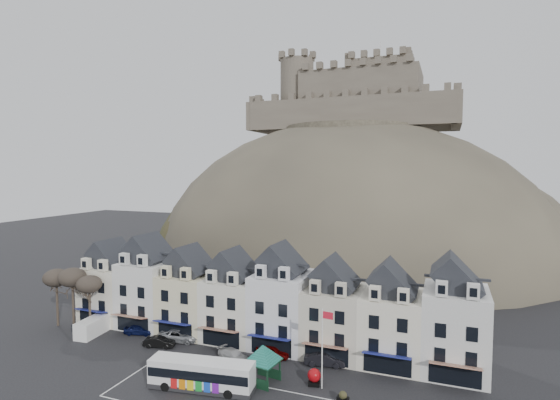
{
  "coord_description": "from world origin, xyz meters",
  "views": [
    {
      "loc": [
        22.65,
        -34.92,
        22.53
      ],
      "look_at": [
        -0.1,
        24.0,
        17.9
      ],
      "focal_mm": 28.0,
      "sensor_mm": 36.0,
      "label": 1
    }
  ],
  "objects_px": {
    "car_navy": "(139,329)",
    "car_silver": "(179,335)",
    "red_buoy": "(314,377)",
    "car_charcoal": "(325,359)",
    "car_black": "(159,342)",
    "bus": "(202,373)",
    "car_white": "(233,355)",
    "white_van": "(92,327)",
    "flagpole": "(323,343)",
    "bus_shelter": "(263,353)",
    "car_maroon": "(273,351)"
  },
  "relations": [
    {
      "from": "car_navy",
      "to": "car_black",
      "type": "bearing_deg",
      "value": -130.37
    },
    {
      "from": "bus",
      "to": "white_van",
      "type": "xyz_separation_m",
      "value": [
        -21.43,
        7.23,
        -0.58
      ]
    },
    {
      "from": "car_navy",
      "to": "car_black",
      "type": "distance_m",
      "value": 5.77
    },
    {
      "from": "white_van",
      "to": "car_navy",
      "type": "bearing_deg",
      "value": 17.15
    },
    {
      "from": "flagpole",
      "to": "car_navy",
      "type": "relative_size",
      "value": 2.12
    },
    {
      "from": "red_buoy",
      "to": "flagpole",
      "type": "relative_size",
      "value": 0.21
    },
    {
      "from": "red_buoy",
      "to": "bus_shelter",
      "type": "bearing_deg",
      "value": -163.77
    },
    {
      "from": "white_van",
      "to": "car_navy",
      "type": "height_order",
      "value": "white_van"
    },
    {
      "from": "flagpole",
      "to": "bus_shelter",
      "type": "bearing_deg",
      "value": -170.58
    },
    {
      "from": "bus",
      "to": "white_van",
      "type": "distance_m",
      "value": 22.62
    },
    {
      "from": "car_white",
      "to": "car_maroon",
      "type": "distance_m",
      "value": 4.75
    },
    {
      "from": "white_van",
      "to": "car_charcoal",
      "type": "height_order",
      "value": "white_van"
    },
    {
      "from": "car_navy",
      "to": "car_silver",
      "type": "relative_size",
      "value": 0.74
    },
    {
      "from": "flagpole",
      "to": "car_black",
      "type": "distance_m",
      "value": 22.56
    },
    {
      "from": "flagpole",
      "to": "red_buoy",
      "type": "bearing_deg",
      "value": 155.93
    },
    {
      "from": "bus",
      "to": "flagpole",
      "type": "distance_m",
      "value": 12.74
    },
    {
      "from": "car_white",
      "to": "car_maroon",
      "type": "bearing_deg",
      "value": -37.93
    },
    {
      "from": "bus",
      "to": "car_white",
      "type": "relative_size",
      "value": 2.61
    },
    {
      "from": "car_black",
      "to": "car_maroon",
      "type": "relative_size",
      "value": 0.94
    },
    {
      "from": "car_charcoal",
      "to": "bus",
      "type": "bearing_deg",
      "value": 121.86
    },
    {
      "from": "car_silver",
      "to": "car_maroon",
      "type": "height_order",
      "value": "car_silver"
    },
    {
      "from": "car_silver",
      "to": "car_maroon",
      "type": "xyz_separation_m",
      "value": [
        13.23,
        0.0,
        -0.05
      ]
    },
    {
      "from": "flagpole",
      "to": "car_charcoal",
      "type": "distance_m",
      "value": 6.67
    },
    {
      "from": "car_navy",
      "to": "car_charcoal",
      "type": "height_order",
      "value": "car_charcoal"
    },
    {
      "from": "car_black",
      "to": "bus_shelter",
      "type": "bearing_deg",
      "value": -116.94
    },
    {
      "from": "bus",
      "to": "bus_shelter",
      "type": "height_order",
      "value": "bus_shelter"
    },
    {
      "from": "car_black",
      "to": "car_charcoal",
      "type": "bearing_deg",
      "value": -96.85
    },
    {
      "from": "car_white",
      "to": "car_black",
      "type": "bearing_deg",
      "value": 110.29
    },
    {
      "from": "white_van",
      "to": "car_silver",
      "type": "height_order",
      "value": "white_van"
    },
    {
      "from": "white_van",
      "to": "car_navy",
      "type": "relative_size",
      "value": 1.28
    },
    {
      "from": "car_silver",
      "to": "car_charcoal",
      "type": "distance_m",
      "value": 19.6
    },
    {
      "from": "bus_shelter",
      "to": "car_black",
      "type": "distance_m",
      "value": 16.43
    },
    {
      "from": "bus",
      "to": "car_charcoal",
      "type": "distance_m",
      "value": 14.18
    },
    {
      "from": "flagpole",
      "to": "car_maroon",
      "type": "xyz_separation_m",
      "value": [
        -7.58,
        5.18,
        -4.08
      ]
    },
    {
      "from": "car_maroon",
      "to": "car_charcoal",
      "type": "relative_size",
      "value": 0.89
    },
    {
      "from": "bus_shelter",
      "to": "red_buoy",
      "type": "xyz_separation_m",
      "value": [
        5.16,
        1.5,
        -2.29
      ]
    },
    {
      "from": "car_black",
      "to": "car_silver",
      "type": "relative_size",
      "value": 0.73
    },
    {
      "from": "red_buoy",
      "to": "car_charcoal",
      "type": "xyz_separation_m",
      "value": [
        -0.16,
        4.71,
        -0.12
      ]
    },
    {
      "from": "bus_shelter",
      "to": "car_silver",
      "type": "xyz_separation_m",
      "value": [
        -14.6,
        6.22,
        -2.42
      ]
    },
    {
      "from": "red_buoy",
      "to": "white_van",
      "type": "height_order",
      "value": "white_van"
    },
    {
      "from": "car_black",
      "to": "flagpole",
      "type": "bearing_deg",
      "value": -110.66
    },
    {
      "from": "car_silver",
      "to": "car_navy",
      "type": "bearing_deg",
      "value": 77.04
    },
    {
      "from": "flagpole",
      "to": "car_silver",
      "type": "height_order",
      "value": "flagpole"
    },
    {
      "from": "car_white",
      "to": "car_silver",
      "type": "bearing_deg",
      "value": 95.09
    },
    {
      "from": "white_van",
      "to": "car_maroon",
      "type": "xyz_separation_m",
      "value": [
        25.34,
        2.5,
        -0.41
      ]
    },
    {
      "from": "car_silver",
      "to": "car_black",
      "type": "bearing_deg",
      "value": 141.4
    },
    {
      "from": "bus",
      "to": "flagpole",
      "type": "height_order",
      "value": "flagpole"
    },
    {
      "from": "white_van",
      "to": "car_silver",
      "type": "relative_size",
      "value": 0.95
    },
    {
      "from": "flagpole",
      "to": "car_white",
      "type": "xyz_separation_m",
      "value": [
        -11.62,
        2.68,
        -4.17
      ]
    },
    {
      "from": "car_silver",
      "to": "car_charcoal",
      "type": "bearing_deg",
      "value": -102.96
    }
  ]
}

